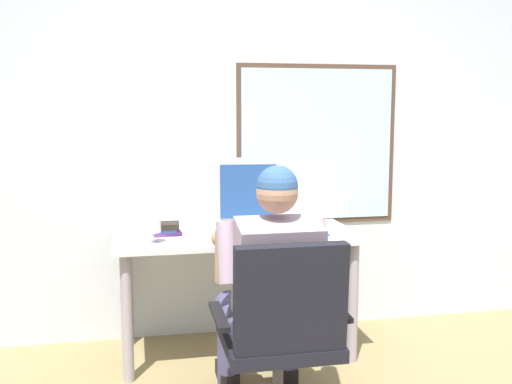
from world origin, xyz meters
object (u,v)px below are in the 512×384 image
(office_chair, at_px, (284,327))
(person_seated, at_px, (271,285))
(desk, at_px, (236,253))
(crt_monitor, at_px, (246,190))
(wine_glass, at_px, (153,227))
(book_stack, at_px, (166,229))
(cd_case, at_px, (317,233))

(office_chair, height_order, person_seated, person_seated)
(desk, xyz_separation_m, crt_monitor, (0.07, 0.03, 0.37))
(desk, distance_m, wine_glass, 0.55)
(desk, bearing_deg, book_stack, 175.34)
(office_chair, bearing_deg, book_stack, 114.06)
(desk, bearing_deg, crt_monitor, 21.18)
(wine_glass, bearing_deg, crt_monitor, 18.65)
(crt_monitor, xyz_separation_m, book_stack, (-0.48, 0.01, -0.22))
(wine_glass, distance_m, book_stack, 0.22)
(crt_monitor, bearing_deg, wine_glass, -161.35)
(person_seated, xyz_separation_m, cd_case, (0.42, 0.61, 0.11))
(office_chair, relative_size, book_stack, 5.24)
(crt_monitor, height_order, book_stack, crt_monitor)
(desk, relative_size, office_chair, 1.54)
(desk, xyz_separation_m, person_seated, (0.04, -0.73, 0.02))
(desk, relative_size, cd_case, 8.66)
(desk, height_order, person_seated, person_seated)
(office_chair, distance_m, crt_monitor, 1.11)
(person_seated, height_order, book_stack, person_seated)
(office_chair, bearing_deg, desk, 92.56)
(book_stack, bearing_deg, office_chair, -65.94)
(person_seated, bearing_deg, desk, 93.45)
(office_chair, xyz_separation_m, person_seated, (0.00, 0.25, 0.11))
(office_chair, height_order, wine_glass, office_chair)
(person_seated, bearing_deg, book_stack, 120.77)
(office_chair, bearing_deg, person_seated, 89.99)
(office_chair, height_order, crt_monitor, crt_monitor)
(office_chair, xyz_separation_m, cd_case, (0.42, 0.86, 0.22))
(office_chair, height_order, book_stack, office_chair)
(person_seated, distance_m, book_stack, 0.89)
(office_chair, bearing_deg, wine_glass, 122.91)
(crt_monitor, xyz_separation_m, wine_glass, (-0.55, -0.19, -0.16))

